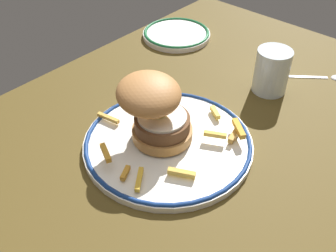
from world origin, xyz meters
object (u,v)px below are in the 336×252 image
burger (155,109)px  dinner_plate (168,143)px  spoon (333,77)px  water_glass (271,73)px  side_plate (176,34)px

burger → dinner_plate: bearing=-75.8°
spoon → water_glass: bearing=148.2°
burger → side_plate: bearing=35.4°
burger → water_glass: bearing=-13.3°
dinner_plate → spoon: bearing=-17.1°
dinner_plate → burger: (-0.59, 2.33, 6.49)cm
dinner_plate → water_glass: water_glass is taller
burger → water_glass: 28.44cm
side_plate → spoon: 38.76cm
dinner_plate → water_glass: (26.90, -4.18, 3.19)cm
dinner_plate → water_glass: 27.41cm
side_plate → spoon: side_plate is taller
side_plate → spoon: (7.99, -37.92, -0.48)cm
water_glass → side_plate: water_glass is taller
dinner_plate → water_glass: size_ratio=3.21×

